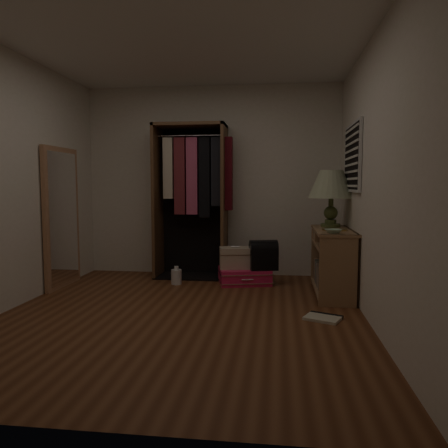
% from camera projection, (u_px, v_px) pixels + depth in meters
% --- Properties ---
extents(ground, '(4.00, 4.00, 0.00)m').
position_uv_depth(ground, '(181.00, 315.00, 4.20)').
color(ground, '#5C311A').
rests_on(ground, ground).
extents(room_walls, '(3.52, 4.02, 2.60)m').
position_uv_depth(room_walls, '(188.00, 158.00, 4.09)').
color(room_walls, silver).
rests_on(room_walls, ground).
extents(console_bookshelf, '(0.42, 1.12, 0.75)m').
position_uv_depth(console_bookshelf, '(332.00, 260.00, 5.00)').
color(console_bookshelf, '#926846').
rests_on(console_bookshelf, ground).
extents(open_wardrobe, '(1.04, 0.50, 2.05)m').
position_uv_depth(open_wardrobe, '(194.00, 188.00, 5.86)').
color(open_wardrobe, brown).
rests_on(open_wardrobe, ground).
extents(floor_mirror, '(0.06, 0.80, 1.70)m').
position_uv_depth(floor_mirror, '(62.00, 218.00, 5.32)').
color(floor_mirror, '#AF7955').
rests_on(floor_mirror, ground).
extents(pink_suitcase, '(0.74, 0.60, 0.20)m').
position_uv_depth(pink_suitcase, '(244.00, 276.00, 5.53)').
color(pink_suitcase, '#D61A4F').
rests_on(pink_suitcase, ground).
extents(train_case, '(0.43, 0.34, 0.28)m').
position_uv_depth(train_case, '(235.00, 258.00, 5.51)').
color(train_case, tan).
rests_on(train_case, pink_suitcase).
extents(black_bag, '(0.38, 0.29, 0.37)m').
position_uv_depth(black_bag, '(263.00, 254.00, 5.43)').
color(black_bag, black).
rests_on(black_bag, pink_suitcase).
extents(table_lamp, '(0.63, 0.63, 0.67)m').
position_uv_depth(table_lamp, '(331.00, 186.00, 5.16)').
color(table_lamp, '#414F26').
rests_on(table_lamp, console_bookshelf).
extents(brass_tray, '(0.32, 0.32, 0.02)m').
position_uv_depth(brass_tray, '(335.00, 230.00, 4.82)').
color(brass_tray, '#A2833E').
rests_on(brass_tray, console_bookshelf).
extents(ceramic_bowl, '(0.21, 0.21, 0.04)m').
position_uv_depth(ceramic_bowl, '(333.00, 231.00, 4.54)').
color(ceramic_bowl, '#A1C2A7').
rests_on(ceramic_bowl, console_bookshelf).
extents(white_jug, '(0.15, 0.15, 0.23)m').
position_uv_depth(white_jug, '(176.00, 277.00, 5.50)').
color(white_jug, silver).
rests_on(white_jug, ground).
extents(floor_book, '(0.39, 0.36, 0.03)m').
position_uv_depth(floor_book, '(323.00, 317.00, 4.08)').
color(floor_book, beige).
rests_on(floor_book, ground).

